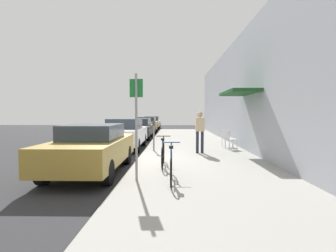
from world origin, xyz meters
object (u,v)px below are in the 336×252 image
parked_car_1 (125,133)px  street_sign (136,118)px  cafe_chair_1 (226,137)px  cafe_chair_0 (230,138)px  parked_car_2 (139,128)px  bicycle_0 (171,166)px  parking_meter (154,133)px  parked_car_4 (152,122)px  parked_car_3 (147,124)px  pedestrian_standing (200,129)px  parked_car_0 (92,148)px  bicycle_1 (163,154)px

parked_car_1 → street_sign: bearing=-77.3°
street_sign → cafe_chair_1: size_ratio=2.99×
street_sign → cafe_chair_0: (3.45, 5.60, -1.02)m
parked_car_2 → bicycle_0: parked_car_2 is taller
parked_car_1 → parked_car_2: 5.32m
street_sign → bicycle_0: (0.85, -0.08, -1.16)m
parking_meter → parked_car_4: bearing=94.9°
parked_car_1 → parked_car_3: size_ratio=1.00×
parked_car_1 → pedestrian_standing: pedestrian_standing is taller
parked_car_3 → cafe_chair_1: size_ratio=5.06×
cafe_chair_0 → parked_car_3: bearing=112.5°
parked_car_0 → parked_car_2: (0.00, 10.62, -0.02)m
parked_car_4 → parking_meter: parking_meter is taller
parked_car_3 → cafe_chair_1: parked_car_3 is taller
parked_car_2 → parking_meter: bearing=-77.2°
parked_car_1 → bicycle_0: bearing=-70.7°
parked_car_0 → cafe_chair_0: 6.54m
parking_meter → bicycle_1: (0.53, -3.35, -0.41)m
parked_car_3 → bicycle_1: (2.08, -15.79, -0.26)m
bicycle_0 → bicycle_1: size_ratio=1.00×
parked_car_2 → cafe_chair_0: parked_car_2 is taller
parked_car_4 → parked_car_3: bearing=-90.0°
parked_car_0 → cafe_chair_1: size_ratio=5.06×
cafe_chair_1 → parked_car_2: bearing=132.1°
parked_car_2 → parking_meter: size_ratio=3.33×
cafe_chair_0 → parked_car_1: bearing=168.3°
parked_car_2 → cafe_chair_1: (4.95, -5.47, -0.10)m
parked_car_0 → street_sign: street_sign is taller
parked_car_4 → cafe_chair_0: parked_car_4 is taller
parked_car_0 → parked_car_1: parked_car_1 is taller
parked_car_4 → parked_car_0: bearing=-90.0°
parked_car_4 → pedestrian_standing: 19.18m
bicycle_1 → cafe_chair_0: (2.87, 3.82, 0.14)m
parked_car_3 → parked_car_4: bearing=90.0°
parked_car_1 → bicycle_1: (2.08, -4.84, -0.29)m
parked_car_4 → bicycle_0: bearing=-84.3°
parked_car_2 → parking_meter: 7.00m
parked_car_1 → cafe_chair_1: (4.95, -0.15, -0.14)m
parked_car_4 → bicycle_1: parked_car_4 is taller
parked_car_0 → cafe_chair_0: size_ratio=5.06×
parked_car_3 → parking_meter: (1.55, -12.44, 0.14)m
cafe_chair_0 → street_sign: bearing=-121.6°
parked_car_1 → cafe_chair_0: (4.95, -1.03, -0.14)m
parked_car_0 → parked_car_1: 5.30m
bicycle_0 → cafe_chair_0: 6.25m
street_sign → bicycle_0: 1.44m
parking_meter → pedestrian_standing: 2.07m
parked_car_4 → parking_meter: bearing=-85.1°
parked_car_3 → parked_car_1: bearing=-90.0°
parked_car_1 → bicycle_0: parked_car_1 is taller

